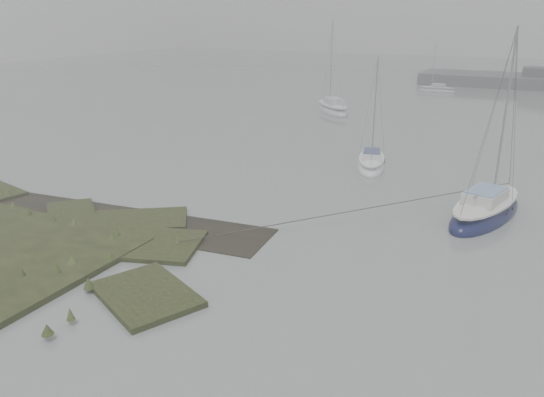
{
  "coord_description": "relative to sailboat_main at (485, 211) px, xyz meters",
  "views": [
    {
      "loc": [
        10.91,
        -11.97,
        8.56
      ],
      "look_at": [
        2.06,
        5.29,
        1.8
      ],
      "focal_mm": 35.0,
      "sensor_mm": 36.0,
      "label": 1
    }
  ],
  "objects": [
    {
      "name": "sailboat_main",
      "position": [
        0.0,
        0.0,
        0.0
      ],
      "size": [
        3.49,
        6.52,
        8.77
      ],
      "rotation": [
        0.0,
        0.0,
        -0.25
      ],
      "color": "#0C1138",
      "rests_on": "ground"
    },
    {
      "name": "ground",
      "position": [
        -9.3,
        18.01,
        -0.27
      ],
      "size": [
        160.0,
        160.0,
        0.0
      ],
      "primitive_type": "plane",
      "color": "slate",
      "rests_on": "ground"
    },
    {
      "name": "sailboat_white",
      "position": [
        -6.95,
        5.61,
        -0.06
      ],
      "size": [
        2.83,
        5.08,
        6.82
      ],
      "rotation": [
        0.0,
        0.0,
        0.27
      ],
      "color": "white",
      "rests_on": "ground"
    },
    {
      "name": "sailboat_far_a",
      "position": [
        -15.7,
        22.07,
        -0.01
      ],
      "size": [
        5.44,
        5.94,
        8.58
      ],
      "rotation": [
        0.0,
        0.0,
        0.7
      ],
      "color": "silver",
      "rests_on": "ground"
    },
    {
      "name": "sailboat_far_c",
      "position": [
        -9.79,
        40.31,
        -0.08
      ],
      "size": [
        4.29,
        1.45,
        6.04
      ],
      "rotation": [
        0.0,
        0.0,
        1.58
      ],
      "color": "#B2B9BD",
      "rests_on": "ground"
    }
  ]
}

